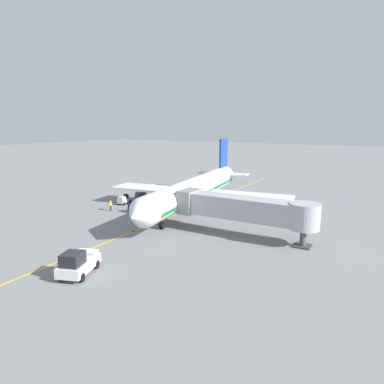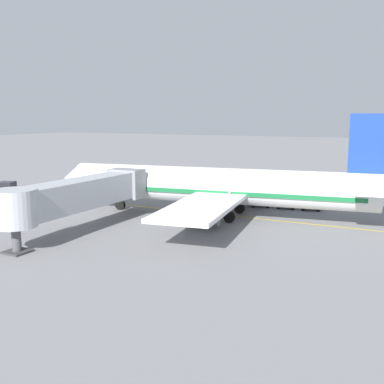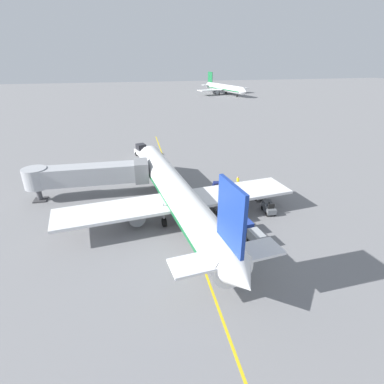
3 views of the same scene
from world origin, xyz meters
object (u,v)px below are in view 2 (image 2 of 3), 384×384
(baggage_cart_third_in_train, at_px, (311,202))
(pushback_tractor, at_px, (13,192))
(jet_bridge, at_px, (77,195))
(ground_crew_loader, at_px, (197,188))
(safety_cone_nose_left, at_px, (114,201))
(ground_crew_wing_walker, at_px, (211,199))
(baggage_tug_lead, at_px, (195,195))
(parked_airliner, at_px, (219,187))
(ground_crew_marshaller, at_px, (197,200))
(baggage_tug_trailing, at_px, (232,191))
(baggage_tug_spare, at_px, (266,194))
(baggage_cart_front, at_px, (262,199))
(baggage_cart_second_in_train, at_px, (286,201))

(baggage_cart_third_in_train, bearing_deg, pushback_tractor, 107.31)
(jet_bridge, bearing_deg, baggage_cart_third_in_train, -40.72)
(jet_bridge, relative_size, ground_crew_loader, 10.31)
(safety_cone_nose_left, bearing_deg, ground_crew_wing_walker, -74.55)
(baggage_cart_third_in_train, distance_m, ground_crew_loader, 16.13)
(baggage_tug_lead, relative_size, ground_crew_wing_walker, 1.56)
(parked_airliner, height_order, baggage_tug_lead, parked_airliner)
(safety_cone_nose_left, bearing_deg, jet_bridge, -156.94)
(ground_crew_loader, bearing_deg, ground_crew_marshaller, -153.89)
(ground_crew_marshaller, xyz_separation_m, safety_cone_nose_left, (-2.03, 10.15, -0.66))
(parked_airliner, distance_m, baggage_tug_trailing, 12.87)
(baggage_tug_spare, bearing_deg, baggage_cart_third_in_train, -123.99)
(jet_bridge, height_order, ground_crew_marshaller, jet_bridge)
(parked_airliner, xyz_separation_m, baggage_tug_lead, (7.05, 6.30, -2.47))
(baggage_cart_front, xyz_separation_m, ground_crew_loader, (3.91, 10.23, 0.00))
(baggage_cart_third_in_train, bearing_deg, baggage_cart_second_in_train, 96.35)
(ground_crew_wing_walker, bearing_deg, baggage_cart_third_in_train, -72.08)
(parked_airliner, height_order, ground_crew_loader, parked_airliner)
(baggage_tug_trailing, relative_size, ground_crew_marshaller, 1.56)
(parked_airliner, relative_size, jet_bridge, 2.14)
(ground_crew_wing_walker, distance_m, ground_crew_marshaller, 1.65)
(pushback_tractor, bearing_deg, ground_crew_wing_walker, -72.97)
(parked_airliner, height_order, baggage_cart_front, parked_airliner)
(jet_bridge, distance_m, baggage_tug_spare, 25.99)
(parked_airliner, bearing_deg, baggage_tug_trailing, 15.28)
(baggage_tug_lead, height_order, ground_crew_marshaller, ground_crew_marshaller)
(baggage_tug_trailing, relative_size, baggage_cart_front, 0.89)
(ground_crew_wing_walker, bearing_deg, baggage_tug_spare, -26.61)
(baggage_tug_lead, bearing_deg, pushback_tractor, 116.92)
(jet_bridge, distance_m, baggage_tug_trailing, 24.71)
(jet_bridge, xyz_separation_m, baggage_cart_third_in_train, (19.33, -16.64, -2.51))
(jet_bridge, distance_m, baggage_cart_front, 21.93)
(baggage_tug_trailing, distance_m, baggage_cart_front, 7.74)
(baggage_cart_front, bearing_deg, safety_cone_nose_left, 110.05)
(jet_bridge, relative_size, ground_crew_marshaller, 10.31)
(jet_bridge, xyz_separation_m, baggage_cart_second_in_train, (19.03, -13.93, -2.51))
(ground_crew_marshaller, bearing_deg, safety_cone_nose_left, 101.32)
(baggage_tug_spare, relative_size, baggage_cart_third_in_train, 0.87)
(baggage_tug_spare, relative_size, ground_crew_marshaller, 1.53)
(baggage_cart_second_in_train, bearing_deg, baggage_tug_lead, 91.00)
(baggage_cart_front, bearing_deg, baggage_tug_lead, 89.53)
(jet_bridge, distance_m, ground_crew_wing_walker, 17.14)
(ground_crew_marshaller, bearing_deg, parked_airliner, -126.99)
(ground_crew_wing_walker, bearing_deg, baggage_cart_second_in_train, -68.42)
(baggage_tug_lead, distance_m, ground_crew_marshaller, 4.70)
(ground_crew_marshaller, height_order, safety_cone_nose_left, ground_crew_marshaller)
(parked_airliner, xyz_separation_m, baggage_cart_front, (6.98, -2.39, -2.24))
(ground_crew_wing_walker, relative_size, safety_cone_nose_left, 2.86)
(pushback_tractor, xyz_separation_m, baggage_cart_front, (10.12, -28.77, -0.15))
(pushback_tractor, distance_m, baggage_cart_third_in_train, 35.96)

